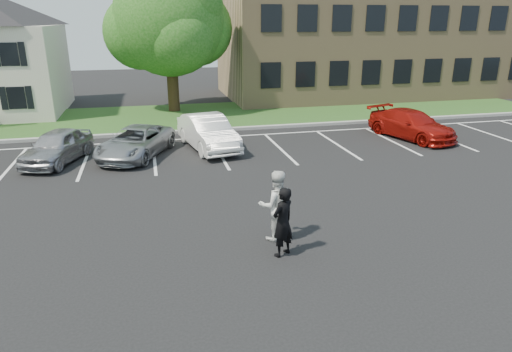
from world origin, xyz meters
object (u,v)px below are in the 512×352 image
(office_building, at_px, (370,38))
(car_silver_west, at_px, (57,146))
(car_red_compact, at_px, (411,125))
(tree, at_px, (171,23))
(car_white_sedan, at_px, (208,132))
(man_black_suit, at_px, (283,222))
(car_silver_minivan, at_px, (136,142))
(man_white_shirt, at_px, (276,205))

(office_building, height_order, car_silver_west, office_building)
(car_silver_west, relative_size, car_red_compact, 0.84)
(tree, distance_m, car_silver_west, 12.17)
(car_red_compact, bearing_deg, car_white_sedan, 160.74)
(man_black_suit, xyz_separation_m, car_silver_minivan, (-3.59, 9.71, -0.27))
(man_black_suit, bearing_deg, car_silver_west, -86.67)
(tree, bearing_deg, office_building, 14.94)
(man_black_suit, height_order, car_silver_west, man_black_suit)
(car_silver_west, bearing_deg, car_white_sedan, 25.92)
(tree, relative_size, man_white_shirt, 4.59)
(car_white_sedan, bearing_deg, office_building, 31.57)
(car_silver_west, bearing_deg, tree, 81.33)
(office_building, bearing_deg, car_red_compact, -107.88)
(office_building, xyz_separation_m, car_white_sedan, (-14.36, -13.27, -3.40))
(office_building, relative_size, car_red_compact, 4.79)
(man_black_suit, distance_m, car_white_sedan, 10.23)
(man_white_shirt, xyz_separation_m, car_silver_minivan, (-3.68, 8.81, -0.33))
(car_silver_west, relative_size, car_silver_minivan, 0.87)
(car_red_compact, bearing_deg, car_silver_west, 163.83)
(man_black_suit, distance_m, car_silver_west, 11.70)
(car_silver_minivan, bearing_deg, tree, 101.23)
(tree, distance_m, car_red_compact, 15.18)
(office_building, bearing_deg, tree, -165.06)
(car_silver_west, height_order, car_white_sedan, car_white_sedan)
(office_building, relative_size, man_white_shirt, 11.67)
(tree, xyz_separation_m, man_black_suit, (1.25, -19.43, -4.45))
(office_building, xyz_separation_m, car_red_compact, (-4.41, -13.67, -3.48))
(car_red_compact, bearing_deg, man_white_shirt, -153.55)
(tree, relative_size, car_red_compact, 1.88)
(office_building, bearing_deg, car_white_sedan, -137.27)
(car_silver_west, bearing_deg, car_silver_minivan, 22.31)
(man_black_suit, height_order, car_red_compact, man_black_suit)
(man_white_shirt, height_order, car_red_compact, man_white_shirt)
(car_white_sedan, bearing_deg, man_white_shirt, -97.97)
(car_silver_minivan, xyz_separation_m, car_white_sedan, (3.16, 0.51, 0.13))
(man_black_suit, bearing_deg, tree, -117.86)
(man_white_shirt, distance_m, car_silver_west, 11.03)
(man_black_suit, height_order, man_white_shirt, man_white_shirt)
(car_silver_west, xyz_separation_m, car_silver_minivan, (3.09, 0.11, -0.04))
(tree, bearing_deg, car_silver_minivan, -103.56)
(man_black_suit, xyz_separation_m, man_white_shirt, (0.08, 0.90, 0.07))
(tree, relative_size, man_black_suit, 4.92)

